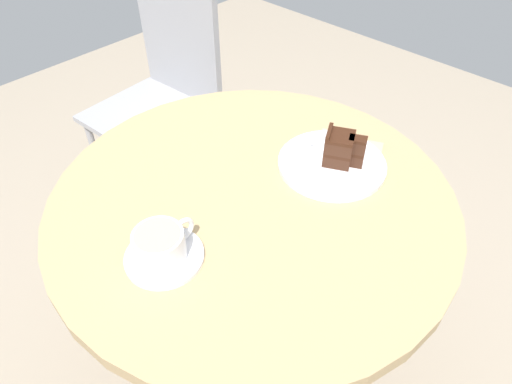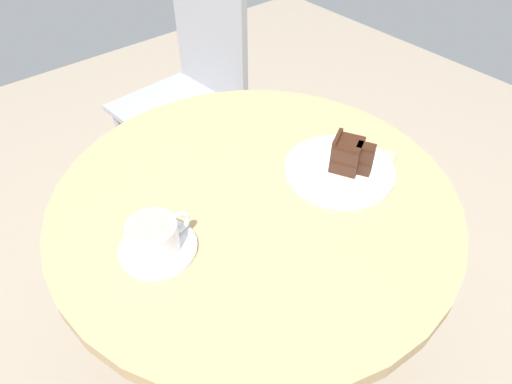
{
  "view_description": "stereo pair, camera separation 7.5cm",
  "coord_description": "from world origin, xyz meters",
  "px_view_note": "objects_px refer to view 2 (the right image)",
  "views": [
    {
      "loc": [
        -0.48,
        -0.47,
        1.34
      ],
      "look_at": [
        -0.02,
        -0.03,
        0.74
      ],
      "focal_mm": 32.0,
      "sensor_mm": 36.0,
      "label": 1
    },
    {
      "loc": [
        -0.43,
        -0.52,
        1.34
      ],
      "look_at": [
        -0.02,
        -0.03,
        0.74
      ],
      "focal_mm": 32.0,
      "sensor_mm": 36.0,
      "label": 2
    }
  ],
  "objects_px": {
    "saucer": "(157,247)",
    "teaspoon": "(169,227)",
    "cake_slice": "(349,155)",
    "cake_plate": "(339,170)",
    "fork": "(321,156)",
    "napkin": "(356,161)",
    "coffee_cup": "(153,235)",
    "cafe_chair": "(193,80)"
  },
  "relations": [
    {
      "from": "coffee_cup",
      "to": "napkin",
      "type": "xyz_separation_m",
      "value": [
        0.47,
        -0.06,
        -0.04
      ]
    },
    {
      "from": "saucer",
      "to": "fork",
      "type": "height_order",
      "value": "fork"
    },
    {
      "from": "teaspoon",
      "to": "cake_slice",
      "type": "xyz_separation_m",
      "value": [
        0.38,
        -0.1,
        0.04
      ]
    },
    {
      "from": "teaspoon",
      "to": "napkin",
      "type": "xyz_separation_m",
      "value": [
        0.43,
        -0.09,
        -0.01
      ]
    },
    {
      "from": "napkin",
      "to": "saucer",
      "type": "bearing_deg",
      "value": 172.07
    },
    {
      "from": "cake_slice",
      "to": "cake_plate",
      "type": "bearing_deg",
      "value": 134.0
    },
    {
      "from": "cake_plate",
      "to": "cafe_chair",
      "type": "distance_m",
      "value": 0.85
    },
    {
      "from": "saucer",
      "to": "cake_plate",
      "type": "distance_m",
      "value": 0.42
    },
    {
      "from": "fork",
      "to": "napkin",
      "type": "distance_m",
      "value": 0.08
    },
    {
      "from": "teaspoon",
      "to": "cafe_chair",
      "type": "relative_size",
      "value": 0.1
    },
    {
      "from": "cake_slice",
      "to": "coffee_cup",
      "type": "bearing_deg",
      "value": 169.79
    },
    {
      "from": "cake_slice",
      "to": "fork",
      "type": "xyz_separation_m",
      "value": [
        -0.01,
        0.06,
        -0.03
      ]
    },
    {
      "from": "teaspoon",
      "to": "cake_slice",
      "type": "distance_m",
      "value": 0.4
    },
    {
      "from": "saucer",
      "to": "cafe_chair",
      "type": "bearing_deg",
      "value": 53.03
    },
    {
      "from": "cake_slice",
      "to": "saucer",
      "type": "bearing_deg",
      "value": 169.69
    },
    {
      "from": "fork",
      "to": "saucer",
      "type": "bearing_deg",
      "value": 133.07
    },
    {
      "from": "cake_plate",
      "to": "cake_slice",
      "type": "height_order",
      "value": "cake_slice"
    },
    {
      "from": "coffee_cup",
      "to": "napkin",
      "type": "height_order",
      "value": "coffee_cup"
    },
    {
      "from": "fork",
      "to": "napkin",
      "type": "relative_size",
      "value": 0.54
    },
    {
      "from": "saucer",
      "to": "teaspoon",
      "type": "distance_m",
      "value": 0.04
    },
    {
      "from": "napkin",
      "to": "fork",
      "type": "bearing_deg",
      "value": 139.39
    },
    {
      "from": "cafe_chair",
      "to": "teaspoon",
      "type": "bearing_deg",
      "value": -40.14
    },
    {
      "from": "saucer",
      "to": "fork",
      "type": "distance_m",
      "value": 0.41
    },
    {
      "from": "cake_plate",
      "to": "fork",
      "type": "bearing_deg",
      "value": 94.16
    },
    {
      "from": "coffee_cup",
      "to": "teaspoon",
      "type": "height_order",
      "value": "coffee_cup"
    },
    {
      "from": "saucer",
      "to": "cafe_chair",
      "type": "distance_m",
      "value": 0.96
    },
    {
      "from": "cake_plate",
      "to": "cake_slice",
      "type": "distance_m",
      "value": 0.04
    },
    {
      "from": "coffee_cup",
      "to": "cake_slice",
      "type": "height_order",
      "value": "cake_slice"
    },
    {
      "from": "saucer",
      "to": "fork",
      "type": "bearing_deg",
      "value": -2.12
    },
    {
      "from": "saucer",
      "to": "cake_slice",
      "type": "distance_m",
      "value": 0.43
    },
    {
      "from": "teaspoon",
      "to": "cake_slice",
      "type": "relative_size",
      "value": 0.96
    },
    {
      "from": "saucer",
      "to": "coffee_cup",
      "type": "relative_size",
      "value": 1.17
    },
    {
      "from": "cake_plate",
      "to": "napkin",
      "type": "relative_size",
      "value": 1.19
    },
    {
      "from": "saucer",
      "to": "fork",
      "type": "relative_size",
      "value": 1.32
    },
    {
      "from": "napkin",
      "to": "cafe_chair",
      "type": "height_order",
      "value": "cafe_chair"
    },
    {
      "from": "cake_slice",
      "to": "napkin",
      "type": "xyz_separation_m",
      "value": [
        0.04,
        0.01,
        -0.05
      ]
    },
    {
      "from": "teaspoon",
      "to": "fork",
      "type": "xyz_separation_m",
      "value": [
        0.37,
        -0.04,
        0.0
      ]
    },
    {
      "from": "saucer",
      "to": "cake_slice",
      "type": "height_order",
      "value": "cake_slice"
    },
    {
      "from": "teaspoon",
      "to": "cake_slice",
      "type": "height_order",
      "value": "cake_slice"
    },
    {
      "from": "coffee_cup",
      "to": "fork",
      "type": "height_order",
      "value": "coffee_cup"
    },
    {
      "from": "teaspoon",
      "to": "napkin",
      "type": "bearing_deg",
      "value": 20.22
    },
    {
      "from": "coffee_cup",
      "to": "teaspoon",
      "type": "xyz_separation_m",
      "value": [
        0.04,
        0.02,
        -0.03
      ]
    }
  ]
}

